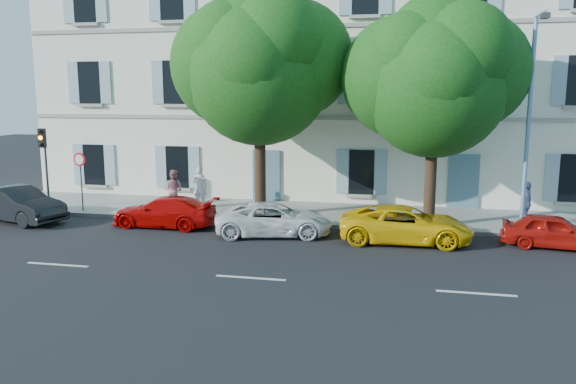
% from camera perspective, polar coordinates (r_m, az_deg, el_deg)
% --- Properties ---
extents(ground, '(90.00, 90.00, 0.00)m').
position_cam_1_polar(ground, '(19.54, -0.64, -5.06)').
color(ground, black).
extents(sidewalk, '(36.00, 4.50, 0.15)m').
position_cam_1_polar(sidewalk, '(23.76, 1.67, -2.17)').
color(sidewalk, '#A09E96').
rests_on(sidewalk, ground).
extents(kerb, '(36.00, 0.16, 0.16)m').
position_cam_1_polar(kerb, '(21.68, 0.66, -3.33)').
color(kerb, '#9E998E').
rests_on(kerb, ground).
extents(building, '(28.00, 7.00, 12.00)m').
position_cam_1_polar(building, '(28.93, 3.79, 11.77)').
color(building, white).
rests_on(building, ground).
extents(car_dark_sedan, '(4.51, 2.60, 1.41)m').
position_cam_1_polar(car_dark_sedan, '(24.86, -25.83, -1.15)').
color(car_dark_sedan, black).
rests_on(car_dark_sedan, ground).
extents(car_red_coupe, '(4.10, 1.76, 1.18)m').
position_cam_1_polar(car_red_coupe, '(22.10, -12.43, -1.96)').
color(car_red_coupe, '#C20705').
rests_on(car_red_coupe, ground).
extents(car_white_coupe, '(4.51, 2.73, 1.17)m').
position_cam_1_polar(car_white_coupe, '(20.30, -1.42, -2.79)').
color(car_white_coupe, white).
rests_on(car_white_coupe, ground).
extents(car_yellow_supercar, '(4.57, 2.20, 1.26)m').
position_cam_1_polar(car_yellow_supercar, '(19.73, 11.87, -3.24)').
color(car_yellow_supercar, yellow).
rests_on(car_yellow_supercar, ground).
extents(car_red_hatchback, '(3.48, 1.79, 1.13)m').
position_cam_1_polar(car_red_hatchback, '(20.62, 25.41, -3.61)').
color(car_red_hatchback, '#AE120A').
rests_on(car_red_hatchback, ground).
extents(tree_left, '(5.74, 5.74, 8.90)m').
position_cam_1_polar(tree_left, '(22.45, -2.93, 12.02)').
color(tree_left, '#3A2819').
rests_on(tree_left, sidewalk).
extents(tree_right, '(5.28, 5.28, 8.14)m').
position_cam_1_polar(tree_right, '(21.26, 14.66, 10.47)').
color(tree_right, '#3A2819').
rests_on(tree_right, sidewalk).
extents(traffic_light, '(0.28, 0.39, 3.47)m').
position_cam_1_polar(traffic_light, '(26.11, -23.57, 3.84)').
color(traffic_light, '#383A3D').
rests_on(traffic_light, sidewalk).
extents(road_sign, '(0.57, 0.12, 2.49)m').
position_cam_1_polar(road_sign, '(25.13, -20.35, 2.20)').
color(road_sign, '#383A3D').
rests_on(road_sign, sidewalk).
extents(street_lamp, '(0.24, 1.60, 7.53)m').
position_cam_1_polar(street_lamp, '(21.32, 23.39, 7.41)').
color(street_lamp, '#7293BF').
rests_on(street_lamp, sidewalk).
extents(pedestrian_a, '(0.66, 0.44, 1.78)m').
position_cam_1_polar(pedestrian_a, '(24.84, -8.95, 0.51)').
color(pedestrian_a, silver).
rests_on(pedestrian_a, sidewalk).
extents(pedestrian_b, '(0.96, 0.82, 1.72)m').
position_cam_1_polar(pedestrian_b, '(24.57, -11.52, 0.25)').
color(pedestrian_b, '#B17178').
rests_on(pedestrian_b, sidewalk).
extents(pedestrian_c, '(0.43, 1.01, 1.71)m').
position_cam_1_polar(pedestrian_c, '(22.69, 23.03, -1.15)').
color(pedestrian_c, '#465881').
rests_on(pedestrian_c, sidewalk).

